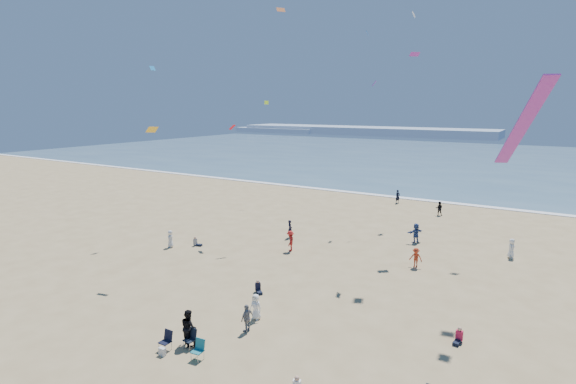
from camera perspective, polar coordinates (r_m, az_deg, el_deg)
The scene contains 11 objects.
ground at distance 23.51m, azimuth -15.57°, elevation -20.76°, with size 220.00×220.00×0.00m, color tan.
ocean at distance 109.98m, azimuth 23.61°, elevation 3.64°, with size 220.00×100.00×0.06m, color #476B84.
surf_line at distance 61.40m, azimuth 16.78°, elevation -0.98°, with size 220.00×1.20×0.08m, color white.
headland_far at distance 198.34m, azimuth 9.45°, elevation 7.69°, with size 110.00×20.00×3.20m, color #7A8EA8.
headland_near at distance 212.49m, azimuth -1.20°, elevation 7.88°, with size 40.00×14.00×2.00m, color #7A8EA8.
standing_flyers at distance 31.88m, azimuth 8.94°, elevation -10.08°, with size 31.60×50.87×1.88m.
seated_group at distance 26.33m, azimuth -1.79°, elevation -15.65°, with size 24.09×19.99×0.84m.
chair_cluster at distance 24.25m, azimuth -13.10°, elevation -18.22°, with size 2.63×1.43×1.00m.
white_tote at distance 24.42m, azimuth -15.67°, elevation -18.93°, with size 0.35×0.20×0.40m, color silver.
black_backpack at distance 24.77m, azimuth -11.48°, elevation -18.31°, with size 0.30×0.22×0.38m, color black.
kites_aloft at distance 27.64m, azimuth 21.15°, elevation 15.03°, with size 39.53×42.74×26.57m.
Camera 1 is at (15.11, -13.26, 12.18)m, focal length 28.00 mm.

